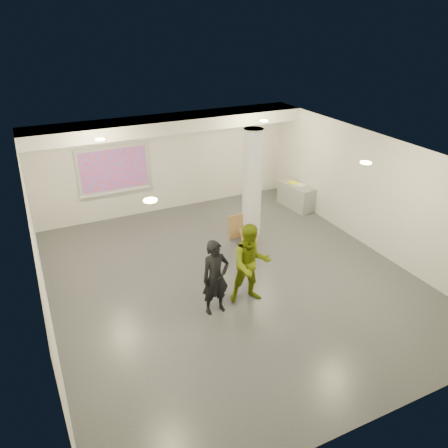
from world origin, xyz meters
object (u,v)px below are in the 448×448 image
projection_screen (114,170)px  credenza (297,196)px  column (252,184)px  man (251,264)px  woman (216,278)px

projection_screen → credenza: size_ratio=1.61×
projection_screen → credenza: projection_screen is taller
column → man: (-1.50, -2.72, -0.60)m
woman → column: bearing=47.5°
credenza → projection_screen: bearing=157.2°
projection_screen → woman: size_ratio=1.28×
projection_screen → woman: bearing=-82.0°
column → credenza: bearing=25.2°
projection_screen → woman: projection_screen is taller
woman → man: (0.83, 0.04, 0.08)m
column → projection_screen: 4.08m
projection_screen → man: projection_screen is taller
column → man: 3.17m
man → column: bearing=72.3°
column → credenza: (2.22, 1.04, -1.12)m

